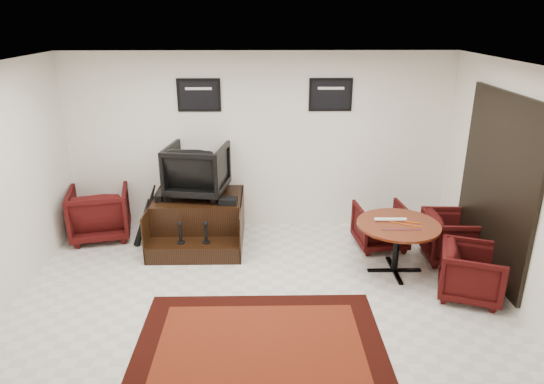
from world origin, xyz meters
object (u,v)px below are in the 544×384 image
at_px(meeting_table, 398,230).
at_px(table_chair_back, 381,224).
at_px(table_chair_corner, 472,270).
at_px(armchair_side, 100,210).
at_px(table_chair_window, 453,235).
at_px(shine_podium, 199,221).
at_px(shine_chair, 197,167).

distance_m(meeting_table, table_chair_back, 0.81).
xyz_separation_m(table_chair_back, table_chair_corner, (0.80, -1.40, 0.00)).
relative_size(armchair_side, table_chair_back, 1.22).
height_order(armchair_side, table_chair_window, armchair_side).
xyz_separation_m(table_chair_window, table_chair_corner, (-0.13, -0.98, -0.01)).
bearing_deg(table_chair_corner, armchair_side, 90.31).
bearing_deg(meeting_table, armchair_side, 164.63).
distance_m(armchair_side, table_chair_window, 5.28).
relative_size(table_chair_back, table_chair_corner, 1.00).
height_order(meeting_table, table_chair_corner, table_chair_corner).
bearing_deg(meeting_table, table_chair_back, 92.51).
bearing_deg(armchair_side, meeting_table, 152.13).
bearing_deg(shine_podium, meeting_table, -20.23).
bearing_deg(armchair_side, shine_chair, 166.64).
bearing_deg(shine_podium, table_chair_window, -10.49).
relative_size(table_chair_window, table_chair_corner, 1.04).
height_order(table_chair_window, table_chair_corner, table_chair_window).
xyz_separation_m(meeting_table, table_chair_back, (-0.03, 0.77, -0.26)).
bearing_deg(table_chair_back, armchair_side, -11.65).
bearing_deg(table_chair_window, table_chair_back, 68.03).
distance_m(shine_chair, table_chair_back, 2.88).
bearing_deg(table_chair_corner, meeting_table, 70.24).
bearing_deg(table_chair_corner, table_chair_back, 49.57).
distance_m(shine_podium, meeting_table, 2.97).
bearing_deg(table_chair_back, shine_podium, -11.35).
height_order(meeting_table, table_chair_back, table_chair_back).
distance_m(armchair_side, meeting_table, 4.49).
height_order(armchair_side, table_chair_corner, armchair_side).
xyz_separation_m(shine_chair, table_chair_window, (3.67, -0.82, -0.76)).
xyz_separation_m(shine_podium, table_chair_corner, (3.54, -1.66, 0.04)).
xyz_separation_m(armchair_side, table_chair_corner, (5.09, -1.82, -0.08)).
bearing_deg(shine_chair, armchair_side, 8.13).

